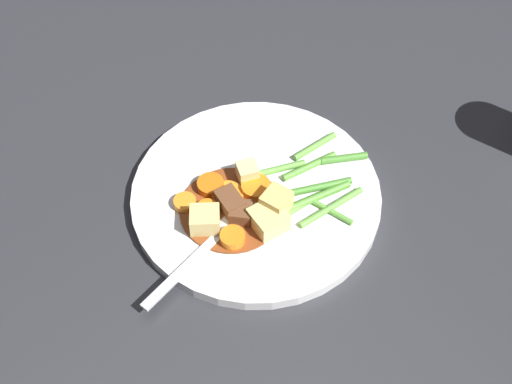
# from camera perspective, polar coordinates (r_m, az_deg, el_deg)

# --- Properties ---
(ground_plane) EXTENTS (3.00, 3.00, 0.00)m
(ground_plane) POSITION_cam_1_polar(r_m,az_deg,el_deg) (0.78, -0.00, -0.62)
(ground_plane) COLOR #2D2D33
(dinner_plate) EXTENTS (0.27, 0.27, 0.01)m
(dinner_plate) POSITION_cam_1_polar(r_m,az_deg,el_deg) (0.78, -0.00, -0.31)
(dinner_plate) COLOR white
(dinner_plate) RESTS_ON ground_plane
(stew_sauce) EXTENTS (0.11, 0.11, 0.00)m
(stew_sauce) POSITION_cam_1_polar(r_m,az_deg,el_deg) (0.76, -1.97, -1.38)
(stew_sauce) COLOR brown
(stew_sauce) RESTS_ON dinner_plate
(carrot_slice_0) EXTENTS (0.03, 0.03, 0.01)m
(carrot_slice_0) POSITION_cam_1_polar(r_m,az_deg,el_deg) (0.76, -5.73, -0.88)
(carrot_slice_0) COLOR orange
(carrot_slice_0) RESTS_ON dinner_plate
(carrot_slice_1) EXTENTS (0.04, 0.04, 0.01)m
(carrot_slice_1) POSITION_cam_1_polar(r_m,az_deg,el_deg) (0.77, 0.06, 0.37)
(carrot_slice_1) COLOR orange
(carrot_slice_1) RESTS_ON dinner_plate
(carrot_slice_2) EXTENTS (0.04, 0.04, 0.01)m
(carrot_slice_2) POSITION_cam_1_polar(r_m,az_deg,el_deg) (0.76, -2.26, -0.26)
(carrot_slice_2) COLOR orange
(carrot_slice_2) RESTS_ON dinner_plate
(carrot_slice_3) EXTENTS (0.04, 0.04, 0.01)m
(carrot_slice_3) POSITION_cam_1_polar(r_m,az_deg,el_deg) (0.73, -1.89, -3.74)
(carrot_slice_3) COLOR orange
(carrot_slice_3) RESTS_ON dinner_plate
(carrot_slice_4) EXTENTS (0.03, 0.03, 0.01)m
(carrot_slice_4) POSITION_cam_1_polar(r_m,az_deg,el_deg) (0.75, -4.04, -1.32)
(carrot_slice_4) COLOR orange
(carrot_slice_4) RESTS_ON dinner_plate
(carrot_slice_5) EXTENTS (0.04, 0.04, 0.01)m
(carrot_slice_5) POSITION_cam_1_polar(r_m,az_deg,el_deg) (0.77, -3.67, 0.48)
(carrot_slice_5) COLOR orange
(carrot_slice_5) RESTS_ON dinner_plate
(potato_chunk_0) EXTENTS (0.04, 0.04, 0.03)m
(potato_chunk_0) POSITION_cam_1_polar(r_m,az_deg,el_deg) (0.74, -4.12, -2.30)
(potato_chunk_0) COLOR #E5CC7A
(potato_chunk_0) RESTS_ON dinner_plate
(potato_chunk_1) EXTENTS (0.04, 0.04, 0.03)m
(potato_chunk_1) POSITION_cam_1_polar(r_m,az_deg,el_deg) (0.74, 1.63, -0.96)
(potato_chunk_1) COLOR #DBBC6B
(potato_chunk_1) RESTS_ON dinner_plate
(potato_chunk_2) EXTENTS (0.03, 0.03, 0.02)m
(potato_chunk_2) POSITION_cam_1_polar(r_m,az_deg,el_deg) (0.77, -0.92, 1.43)
(potato_chunk_2) COLOR #EAD68C
(potato_chunk_2) RESTS_ON dinner_plate
(potato_chunk_3) EXTENTS (0.04, 0.04, 0.02)m
(potato_chunk_3) POSITION_cam_1_polar(r_m,az_deg,el_deg) (0.74, 1.00, -2.21)
(potato_chunk_3) COLOR #E5CC7A
(potato_chunk_3) RESTS_ON dinner_plate
(meat_chunk_0) EXTENTS (0.02, 0.03, 0.02)m
(meat_chunk_0) POSITION_cam_1_polar(r_m,az_deg,el_deg) (0.75, -2.10, -0.88)
(meat_chunk_0) COLOR brown
(meat_chunk_0) RESTS_ON dinner_plate
(meat_chunk_1) EXTENTS (0.03, 0.03, 0.02)m
(meat_chunk_1) POSITION_cam_1_polar(r_m,az_deg,el_deg) (0.74, -1.21, -1.73)
(meat_chunk_1) COLOR brown
(meat_chunk_1) RESTS_ON dinner_plate
(green_bean_0) EXTENTS (0.06, 0.02, 0.01)m
(green_bean_0) POSITION_cam_1_polar(r_m,az_deg,el_deg) (0.79, 1.96, 1.89)
(green_bean_0) COLOR #66AD42
(green_bean_0) RESTS_ON dinner_plate
(green_bean_1) EXTENTS (0.07, 0.01, 0.01)m
(green_bean_1) POSITION_cam_1_polar(r_m,az_deg,el_deg) (0.79, 4.46, 1.87)
(green_bean_1) COLOR #599E38
(green_bean_1) RESTS_ON dinner_plate
(green_bean_2) EXTENTS (0.08, 0.02, 0.01)m
(green_bean_2) POSITION_cam_1_polar(r_m,az_deg,el_deg) (0.76, 6.05, -1.24)
(green_bean_2) COLOR #66AD42
(green_bean_2) RESTS_ON dinner_plate
(green_bean_3) EXTENTS (0.08, 0.03, 0.01)m
(green_bean_3) POSITION_cam_1_polar(r_m,az_deg,el_deg) (0.77, 4.69, 0.32)
(green_bean_3) COLOR #4C8E33
(green_bean_3) RESTS_ON dinner_plate
(green_bean_4) EXTENTS (0.06, 0.02, 0.01)m
(green_bean_4) POSITION_cam_1_polar(r_m,az_deg,el_deg) (0.81, 4.73, 3.68)
(green_bean_4) COLOR #66AD42
(green_bean_4) RESTS_ON dinner_plate
(green_bean_5) EXTENTS (0.05, 0.03, 0.01)m
(green_bean_5) POSITION_cam_1_polar(r_m,az_deg,el_deg) (0.80, 7.09, 2.71)
(green_bean_5) COLOR #4C8E33
(green_bean_5) RESTS_ON dinner_plate
(green_bean_6) EXTENTS (0.03, 0.05, 0.01)m
(green_bean_6) POSITION_cam_1_polar(r_m,az_deg,el_deg) (0.76, 6.09, -1.57)
(green_bean_6) COLOR #66AD42
(green_bean_6) RESTS_ON dinner_plate
(green_bean_7) EXTENTS (0.08, 0.01, 0.01)m
(green_bean_7) POSITION_cam_1_polar(r_m,az_deg,el_deg) (0.77, 5.04, -0.36)
(green_bean_7) COLOR #599E38
(green_bean_7) RESTS_ON dinner_plate
(green_bean_8) EXTENTS (0.05, 0.01, 0.01)m
(green_bean_8) POSITION_cam_1_polar(r_m,az_deg,el_deg) (0.76, 3.52, -1.20)
(green_bean_8) COLOR #66AD42
(green_bean_8) RESTS_ON dinner_plate
(fork) EXTENTS (0.17, 0.08, 0.00)m
(fork) POSITION_cam_1_polar(r_m,az_deg,el_deg) (0.73, -3.83, -4.30)
(fork) COLOR silver
(fork) RESTS_ON dinner_plate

